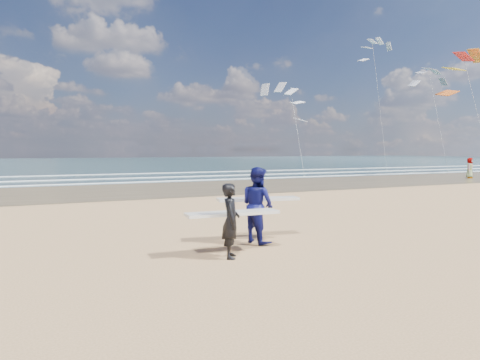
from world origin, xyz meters
TOP-DOWN VIEW (x-y plane):
  - wet_sand_strip at (20.00, 18.00)m, footprint 220.00×12.00m
  - ocean at (20.00, 72.00)m, footprint 220.00×100.00m
  - foam_breakers at (20.00, 28.10)m, footprint 220.00×11.70m
  - surfer_near at (-1.23, 0.10)m, footprint 2.23×1.04m
  - surfer_far at (0.02, 1.21)m, footprint 2.26×1.39m
  - beachgoer_0 at (27.86, 15.85)m, footprint 1.00×0.83m
  - kite_0 at (30.20, 17.66)m, footprint 7.79×4.96m
  - kite_1 at (17.11, 26.24)m, footprint 5.80×4.74m
  - kite_2 at (36.94, 27.20)m, footprint 5.78×4.74m
  - kite_5 at (31.75, 31.04)m, footprint 5.32×4.69m

SIDE VIEW (x-z plane):
  - wet_sand_strip at x=20.00m, z-range 0.00..0.01m
  - ocean at x=20.00m, z-range 0.00..0.02m
  - foam_breakers at x=20.00m, z-range 0.02..0.08m
  - surfer_near at x=-1.23m, z-range 0.02..1.70m
  - beachgoer_0 at x=27.86m, z-range 0.00..1.74m
  - surfer_far at x=0.02m, z-range 0.01..1.98m
  - kite_1 at x=17.11m, z-range 0.52..9.77m
  - kite_2 at x=36.94m, z-range 0.63..13.84m
  - kite_0 at x=30.20m, z-range 1.44..13.90m
  - kite_5 at x=31.75m, z-range 0.49..17.17m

